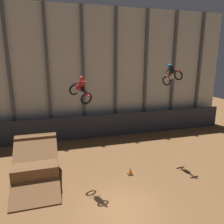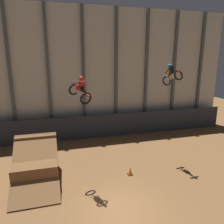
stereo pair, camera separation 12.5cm
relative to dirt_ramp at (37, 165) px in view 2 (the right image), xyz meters
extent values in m
plane|color=brown|center=(4.50, -4.62, -0.95)|extent=(60.00, 60.00, 0.00)
cube|color=beige|center=(4.50, 7.85, 5.49)|extent=(32.00, 0.12, 12.90)
cube|color=#4C5156|center=(-2.25, 7.65, 5.49)|extent=(0.28, 0.28, 12.90)
cube|color=#4C5156|center=(1.12, 7.65, 5.49)|extent=(0.28, 0.28, 12.90)
cube|color=#4C5156|center=(4.50, 7.65, 5.49)|extent=(0.28, 0.28, 12.90)
cube|color=#4C5156|center=(7.88, 7.65, 5.49)|extent=(0.28, 0.28, 12.90)
cube|color=#4C5156|center=(11.26, 7.65, 5.49)|extent=(0.28, 0.28, 12.90)
cube|color=#4C5156|center=(14.63, 7.65, 5.49)|extent=(0.28, 0.28, 12.90)
cube|color=#4C5156|center=(18.01, 7.65, 5.49)|extent=(0.28, 0.28, 12.90)
cube|color=#2D333D|center=(4.50, 6.70, 0.23)|extent=(31.36, 0.20, 2.37)
cube|color=brown|center=(0.00, -0.14, -0.17)|extent=(2.76, 3.31, 1.57)
cube|color=brown|center=(0.00, 1.26, 0.36)|extent=(2.82, 0.50, 2.62)
cube|color=brown|center=(0.00, -0.85, 0.36)|extent=(2.82, 4.82, 2.80)
torus|color=black|center=(2.63, -0.95, 5.17)|extent=(0.79, 0.54, 0.73)
torus|color=black|center=(3.13, -2.21, 4.82)|extent=(0.79, 0.54, 0.73)
cube|color=#B7B7BC|center=(2.91, -1.65, 5.10)|extent=(0.38, 0.60, 0.40)
cube|color=red|center=(2.87, -1.55, 5.33)|extent=(0.37, 0.53, 0.34)
cube|color=black|center=(3.01, -1.91, 5.25)|extent=(0.36, 0.59, 0.26)
cube|color=red|center=(3.19, -2.36, 5.04)|extent=(0.26, 0.39, 0.15)
cylinder|color=#B7B7BC|center=(2.72, -1.17, 5.36)|extent=(0.10, 0.14, 0.55)
cylinder|color=black|center=(2.75, -1.26, 5.58)|extent=(0.66, 0.12, 0.04)
cube|color=maroon|center=(2.97, -1.80, 5.57)|extent=(0.42, 0.50, 0.52)
sphere|color=red|center=(2.96, -1.78, 5.91)|extent=(0.36, 0.39, 0.32)
cylinder|color=maroon|center=(2.81, -1.73, 5.34)|extent=(0.26, 0.44, 0.25)
cylinder|color=maroon|center=(3.03, -1.64, 5.34)|extent=(0.26, 0.44, 0.25)
cylinder|color=maroon|center=(2.74, -1.64, 5.65)|extent=(0.27, 0.52, 0.13)
cylinder|color=maroon|center=(3.03, -1.53, 5.65)|extent=(0.27, 0.52, 0.13)
torus|color=black|center=(9.63, 0.36, 5.37)|extent=(0.77, 0.45, 0.72)
torus|color=black|center=(9.77, -0.93, 5.88)|extent=(0.77, 0.45, 0.72)
cube|color=#B7B7BC|center=(9.70, -0.28, 5.76)|extent=(0.24, 0.60, 0.45)
cube|color=#E54C19|center=(9.67, -0.05, 5.88)|extent=(0.25, 0.52, 0.39)
cube|color=black|center=(9.71, -0.42, 6.05)|extent=(0.22, 0.58, 0.32)
cube|color=#E54C19|center=(9.77, -0.93, 6.16)|extent=(0.18, 0.37, 0.19)
cylinder|color=#B7B7BC|center=(9.64, 0.29, 5.66)|extent=(0.10, 0.42, 0.44)
cylinder|color=black|center=(9.63, 0.34, 5.90)|extent=(0.60, 0.34, 0.04)
cube|color=black|center=(9.68, -0.13, 6.23)|extent=(0.30, 0.24, 0.51)
sphere|color=#2393CC|center=(9.66, 0.08, 6.49)|extent=(0.30, 0.36, 0.34)
cylinder|color=black|center=(9.57, -0.18, 5.97)|extent=(0.14, 0.33, 0.41)
cylinder|color=black|center=(9.81, -0.16, 5.97)|extent=(0.14, 0.33, 0.41)
cylinder|color=black|center=(9.50, 0.08, 6.16)|extent=(0.13, 0.45, 0.41)
cylinder|color=black|center=(9.82, 0.12, 6.16)|extent=(0.13, 0.45, 0.41)
cube|color=black|center=(6.25, -1.30, -0.94)|extent=(0.36, 0.36, 0.03)
cone|color=orange|center=(6.25, -1.30, -0.65)|extent=(0.28, 0.28, 0.55)
cube|color=#CCB751|center=(-1.23, 2.02, -0.67)|extent=(0.80, 1.02, 0.56)
cube|color=#996623|center=(-1.23, 2.02, -0.67)|extent=(0.26, 0.89, 0.57)
camera|label=1|loc=(1.16, -14.25, 7.03)|focal=35.00mm
camera|label=2|loc=(1.28, -14.28, 7.03)|focal=35.00mm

